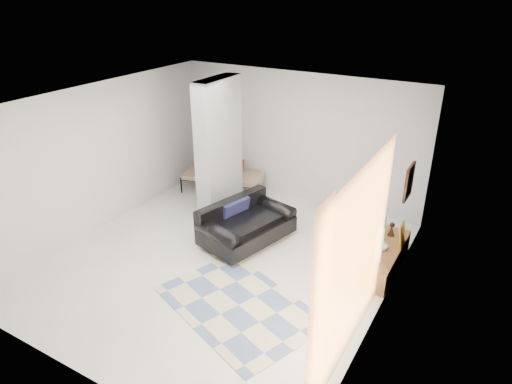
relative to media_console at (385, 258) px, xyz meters
The scene contains 17 objects.
floor 2.79m from the media_console, 154.85° to the right, with size 6.00×6.00×0.00m, color beige.
ceiling 3.81m from the media_console, 154.85° to the right, with size 6.00×6.00×0.00m, color white.
wall_back 3.33m from the media_console, 144.22° to the left, with size 6.00×6.00×0.00m, color silver.
wall_front 5.03m from the media_console, 121.07° to the right, with size 6.00×6.00×0.00m, color silver.
wall_left 5.53m from the media_console, 167.34° to the right, with size 6.00×6.00×0.00m, color silver.
wall_right 1.70m from the media_console, 79.03° to the right, with size 6.00×6.00×0.00m, color silver.
partition_column 3.84m from the media_console, behind, with size 0.35×1.20×2.80m, color #A0A5A6.
hallway_door 5.02m from the media_console, 158.97° to the left, with size 0.85×0.06×2.04m, color beige.
curtain 2.65m from the media_console, 86.33° to the right, with size 2.55×2.55×0.00m, color orange.
wall_art 1.46m from the media_console, ahead, with size 0.04×0.45×0.55m, color black.
media_console is the anchor object (origin of this frame).
loveseat 2.57m from the media_console, behind, with size 1.39×1.90×0.76m.
daybed 4.35m from the media_console, 162.81° to the left, with size 1.96×1.20×0.77m.
area_rug 2.65m from the media_console, 127.88° to the right, with size 2.40×1.60×0.01m, color beige.
cylinder_lamp 0.69m from the media_console, 92.45° to the right, with size 0.11×0.11×0.60m, color beige.
bronze_figurine 0.56m from the media_console, 96.30° to the left, with size 0.13×0.13×0.25m, color black, non-canonical shape.
vase 0.31m from the media_console, 121.50° to the right, with size 0.18×0.18×0.19m, color silver.
Camera 1 is at (3.89, -5.55, 4.45)m, focal length 32.00 mm.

